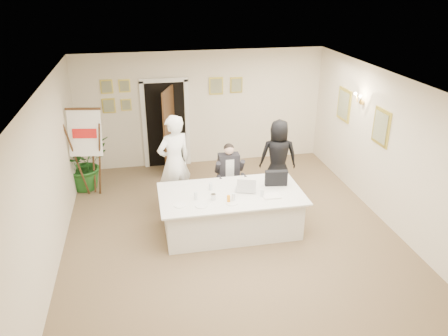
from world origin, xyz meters
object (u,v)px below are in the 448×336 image
laptop_bag (276,178)px  oj_glass (229,199)px  seated_man (229,174)px  steel_jug (213,197)px  potted_palm (84,163)px  standing_man (174,163)px  laptop (245,183)px  paper_stack (272,196)px  flip_chart (90,157)px  standing_woman (278,157)px  conference_table (231,211)px

laptop_bag → oj_glass: 1.13m
seated_man → steel_jug: size_ratio=12.15×
potted_palm → oj_glass: (2.70, -2.71, 0.25)m
standing_man → steel_jug: bearing=88.9°
laptop → steel_jug: (-0.63, -0.26, -0.08)m
seated_man → standing_man: bearing=-176.3°
standing_man → paper_stack: standing_man is taller
flip_chart → laptop_bag: size_ratio=4.67×
laptop → oj_glass: (-0.39, -0.40, -0.07)m
flip_chart → standing_man: 1.91m
standing_man → oj_glass: 1.66m
potted_palm → flip_chart: bearing=-64.7°
seated_man → laptop: bearing=-75.9°
seated_man → laptop: size_ratio=3.68×
paper_stack → steel_jug: steel_jug is taller
standing_woman → potted_palm: size_ratio=1.38×
laptop_bag → conference_table: bearing=-162.4°
flip_chart → steel_jug: size_ratio=17.55×
standing_man → standing_woman: size_ratio=1.21×
steel_jug → standing_man: bearing=112.9°
oj_glass → standing_woman: bearing=50.1°
seated_man → flip_chart: size_ratio=0.69×
standing_man → seated_man: bearing=151.0°
seated_man → laptop: 0.99m
seated_man → conference_table: bearing=-91.2°
paper_stack → oj_glass: oj_glass is taller
conference_table → laptop: (0.27, 0.06, 0.52)m
flip_chart → standing_woman: bearing=-8.2°
standing_man → laptop_bag: size_ratio=4.75×
standing_man → standing_woman: (2.25, 0.28, -0.17)m
seated_man → steel_jug: bearing=-105.2°
conference_table → laptop: size_ratio=7.16×
conference_table → flip_chart: 3.32m
conference_table → steel_jug: 0.60m
flip_chart → standing_woman: 4.00m
potted_palm → laptop_bag: 4.34m
laptop → seated_man: bearing=113.2°
laptop → steel_jug: bearing=-139.8°
oj_glass → paper_stack: bearing=3.4°
conference_table → laptop: laptop is taller
standing_man → paper_stack: (1.59, -1.41, -0.19)m
standing_woman → laptop: (-1.07, -1.34, 0.10)m
laptop_bag → oj_glass: bearing=-146.2°
seated_man → oj_glass: bearing=-93.5°
flip_chart → oj_glass: (2.51, -2.31, -0.05)m
standing_woman → laptop_bag: (-0.44, -1.25, 0.11)m
laptop → laptop_bag: size_ratio=0.88×
laptop → conference_table: bearing=-148.8°
oj_glass → steel_jug: size_ratio=1.18×
laptop → paper_stack: laptop is taller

